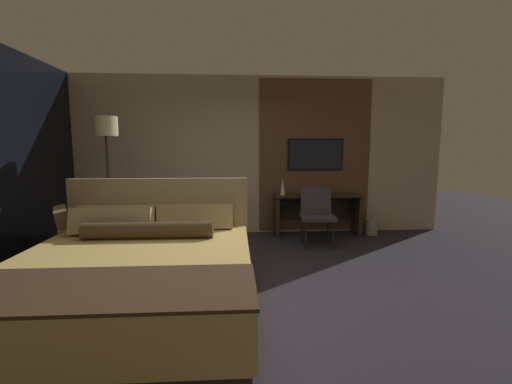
{
  "coord_description": "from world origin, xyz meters",
  "views": [
    {
      "loc": [
        -0.19,
        -3.57,
        1.55
      ],
      "look_at": [
        0.09,
        0.88,
        0.97
      ],
      "focal_mm": 24.0,
      "sensor_mm": 36.0,
      "label": 1
    }
  ],
  "objects_px": {
    "bed": "(136,280)",
    "armchair_by_window": "(90,246)",
    "desk_chair": "(317,211)",
    "floor_lamp": "(106,138)",
    "vase_tall": "(283,186)",
    "waste_bin": "(371,227)",
    "tv": "(315,154)",
    "desk": "(317,208)"
  },
  "relations": [
    {
      "from": "tv",
      "to": "vase_tall",
      "type": "bearing_deg",
      "value": -156.61
    },
    {
      "from": "armchair_by_window",
      "to": "floor_lamp",
      "type": "xyz_separation_m",
      "value": [
        0.06,
        0.64,
        1.4
      ]
    },
    {
      "from": "desk",
      "to": "armchair_by_window",
      "type": "relative_size",
      "value": 1.43
    },
    {
      "from": "bed",
      "to": "tv",
      "type": "xyz_separation_m",
      "value": [
        2.35,
        3.07,
        1.07
      ]
    },
    {
      "from": "desk_chair",
      "to": "waste_bin",
      "type": "xyz_separation_m",
      "value": [
        1.14,
        0.57,
        -0.41
      ]
    },
    {
      "from": "tv",
      "to": "armchair_by_window",
      "type": "bearing_deg",
      "value": -153.93
    },
    {
      "from": "waste_bin",
      "to": "vase_tall",
      "type": "bearing_deg",
      "value": -179.21
    },
    {
      "from": "bed",
      "to": "tv",
      "type": "relative_size",
      "value": 2.28
    },
    {
      "from": "floor_lamp",
      "to": "waste_bin",
      "type": "relative_size",
      "value": 7.11
    },
    {
      "from": "bed",
      "to": "armchair_by_window",
      "type": "bearing_deg",
      "value": 125.03
    },
    {
      "from": "desk",
      "to": "vase_tall",
      "type": "height_order",
      "value": "vase_tall"
    },
    {
      "from": "waste_bin",
      "to": "bed",
      "type": "bearing_deg",
      "value": -139.78
    },
    {
      "from": "bed",
      "to": "tv",
      "type": "height_order",
      "value": "tv"
    },
    {
      "from": "desk_chair",
      "to": "tv",
      "type": "bearing_deg",
      "value": 83.58
    },
    {
      "from": "vase_tall",
      "to": "armchair_by_window",
      "type": "bearing_deg",
      "value": -153.33
    },
    {
      "from": "tv",
      "to": "floor_lamp",
      "type": "relative_size",
      "value": 0.5
    },
    {
      "from": "tv",
      "to": "armchair_by_window",
      "type": "xyz_separation_m",
      "value": [
        -3.35,
        -1.64,
        -1.15
      ]
    },
    {
      "from": "desk",
      "to": "armchair_by_window",
      "type": "xyz_separation_m",
      "value": [
        -3.35,
        -1.45,
        -0.21
      ]
    },
    {
      "from": "desk_chair",
      "to": "armchair_by_window",
      "type": "xyz_separation_m",
      "value": [
        -3.2,
        -0.82,
        -0.27
      ]
    },
    {
      "from": "desk",
      "to": "desk_chair",
      "type": "height_order",
      "value": "desk_chair"
    },
    {
      "from": "desk_chair",
      "to": "vase_tall",
      "type": "relative_size",
      "value": 3.11
    },
    {
      "from": "desk",
      "to": "floor_lamp",
      "type": "bearing_deg",
      "value": -166.08
    },
    {
      "from": "vase_tall",
      "to": "tv",
      "type": "bearing_deg",
      "value": 23.39
    },
    {
      "from": "armchair_by_window",
      "to": "vase_tall",
      "type": "height_order",
      "value": "vase_tall"
    },
    {
      "from": "tv",
      "to": "armchair_by_window",
      "type": "height_order",
      "value": "tv"
    },
    {
      "from": "armchair_by_window",
      "to": "waste_bin",
      "type": "height_order",
      "value": "armchair_by_window"
    },
    {
      "from": "bed",
      "to": "desk_chair",
      "type": "height_order",
      "value": "bed"
    },
    {
      "from": "vase_tall",
      "to": "desk",
      "type": "bearing_deg",
      "value": 7.69
    },
    {
      "from": "armchair_by_window",
      "to": "floor_lamp",
      "type": "relative_size",
      "value": 0.53
    },
    {
      "from": "desk",
      "to": "armchair_by_window",
      "type": "distance_m",
      "value": 3.65
    },
    {
      "from": "desk_chair",
      "to": "bed",
      "type": "bearing_deg",
      "value": -130.32
    },
    {
      "from": "floor_lamp",
      "to": "vase_tall",
      "type": "xyz_separation_m",
      "value": [
        2.67,
        0.73,
        -0.8
      ]
    },
    {
      "from": "armchair_by_window",
      "to": "bed",
      "type": "bearing_deg",
      "value": -171.98
    },
    {
      "from": "bed",
      "to": "desk_chair",
      "type": "xyz_separation_m",
      "value": [
        2.2,
        2.25,
        0.19
      ]
    },
    {
      "from": "floor_lamp",
      "to": "armchair_by_window",
      "type": "bearing_deg",
      "value": -95.1
    },
    {
      "from": "floor_lamp",
      "to": "waste_bin",
      "type": "bearing_deg",
      "value": 9.99
    },
    {
      "from": "bed",
      "to": "armchair_by_window",
      "type": "height_order",
      "value": "bed"
    },
    {
      "from": "bed",
      "to": "tv",
      "type": "bearing_deg",
      "value": 52.58
    },
    {
      "from": "floor_lamp",
      "to": "vase_tall",
      "type": "relative_size",
      "value": 6.77
    },
    {
      "from": "bed",
      "to": "floor_lamp",
      "type": "height_order",
      "value": "floor_lamp"
    },
    {
      "from": "bed",
      "to": "armchair_by_window",
      "type": "xyz_separation_m",
      "value": [
        -1.0,
        1.43,
        -0.08
      ]
    },
    {
      "from": "floor_lamp",
      "to": "tv",
      "type": "bearing_deg",
      "value": 16.92
    }
  ]
}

